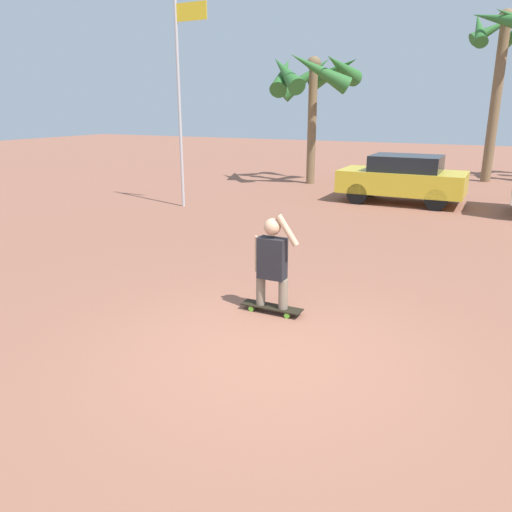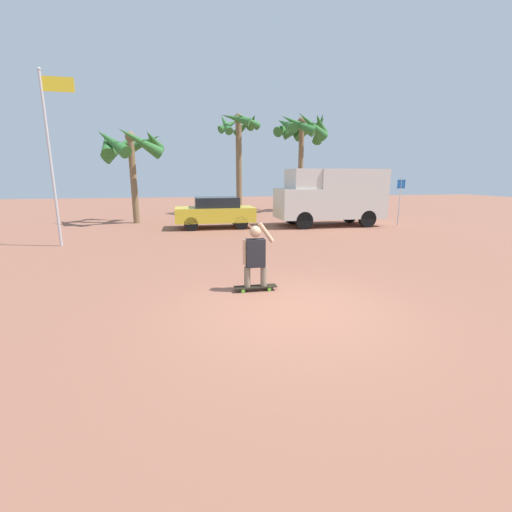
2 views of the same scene
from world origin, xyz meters
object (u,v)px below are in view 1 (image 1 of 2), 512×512
(skateboard, at_px, (272,307))
(flagpole, at_px, (181,90))
(palm_tree_far_left, at_px, (312,76))
(person_skateboarder, at_px, (272,258))
(palm_tree_center_background, at_px, (504,42))
(parked_car_yellow, at_px, (403,178))

(skateboard, relative_size, flagpole, 0.16)
(flagpole, bearing_deg, palm_tree_far_left, 75.15)
(person_skateboarder, height_order, flagpole, flagpole)
(palm_tree_center_background, bearing_deg, parked_car_yellow, -109.00)
(skateboard, xyz_separation_m, flagpole, (-5.93, 6.42, 3.37))
(person_skateboarder, xyz_separation_m, palm_tree_far_left, (-4.25, 12.74, 3.26))
(person_skateboarder, height_order, palm_tree_center_background, palm_tree_center_background)
(palm_tree_center_background, height_order, palm_tree_far_left, palm_tree_center_background)
(skateboard, xyz_separation_m, person_skateboarder, (-0.00, 0.00, 0.77))
(skateboard, bearing_deg, parked_car_yellow, 90.25)
(palm_tree_center_background, bearing_deg, flagpole, -128.83)
(person_skateboarder, bearing_deg, palm_tree_center_background, 82.46)
(parked_car_yellow, height_order, palm_tree_far_left, palm_tree_far_left)
(person_skateboarder, xyz_separation_m, palm_tree_center_background, (2.18, 16.50, 4.53))
(parked_car_yellow, height_order, palm_tree_center_background, palm_tree_center_background)
(parked_car_yellow, xyz_separation_m, palm_tree_center_background, (2.23, 6.47, 4.58))
(person_skateboarder, distance_m, palm_tree_far_left, 13.82)
(flagpole, bearing_deg, palm_tree_center_background, 51.17)
(palm_tree_center_background, height_order, flagpole, palm_tree_center_background)
(skateboard, distance_m, palm_tree_center_background, 17.47)
(palm_tree_center_background, xyz_separation_m, flagpole, (-8.11, -10.08, -1.94))
(parked_car_yellow, relative_size, palm_tree_center_background, 0.58)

